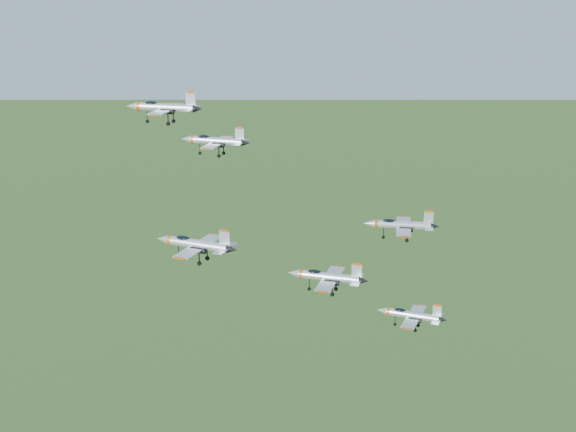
{
  "coord_description": "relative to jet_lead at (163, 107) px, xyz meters",
  "views": [
    {
      "loc": [
        10.86,
        -114.36,
        162.55
      ],
      "look_at": [
        0.38,
        -0.39,
        126.41
      ],
      "focal_mm": 50.0,
      "sensor_mm": 36.0,
      "label": 1
    }
  ],
  "objects": [
    {
      "name": "jet_left_low",
      "position": [
        39.39,
        -9.73,
        -16.18
      ],
      "size": [
        11.85,
        9.78,
        3.17
      ],
      "rotation": [
        0.0,
        0.0,
        -0.05
      ],
      "color": "#B6BDC4"
    },
    {
      "name": "jet_trail",
      "position": [
        41.39,
        -13.83,
        -29.6
      ],
      "size": [
        11.05,
        9.39,
        3.0
      ],
      "rotation": [
        0.0,
        0.0,
        -0.28
      ],
      "color": "#B6BDC4"
    },
    {
      "name": "jet_left_high",
      "position": [
        11.2,
        -14.46,
        -2.35
      ],
      "size": [
        10.94,
        9.19,
        2.94
      ],
      "rotation": [
        0.0,
        0.0,
        -0.19
      ],
      "color": "#B6BDC4"
    },
    {
      "name": "jet_lead",
      "position": [
        0.0,
        0.0,
        0.0
      ],
      "size": [
        13.51,
        11.26,
        3.61
      ],
      "rotation": [
        0.0,
        0.0,
        -0.13
      ],
      "color": "#B6BDC4"
    },
    {
      "name": "jet_right_low",
      "position": [
        28.66,
        -25.85,
        -18.85
      ],
      "size": [
        11.58,
        9.74,
        3.11
      ],
      "rotation": [
        0.0,
        0.0,
        -0.2
      ],
      "color": "#B6BDC4"
    },
    {
      "name": "jet_right_high",
      "position": [
        11.22,
        -30.48,
        -12.94
      ],
      "size": [
        11.96,
        10.2,
        3.27
      ],
      "rotation": [
        0.0,
        0.0,
        -0.31
      ],
      "color": "#B6BDC4"
    }
  ]
}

